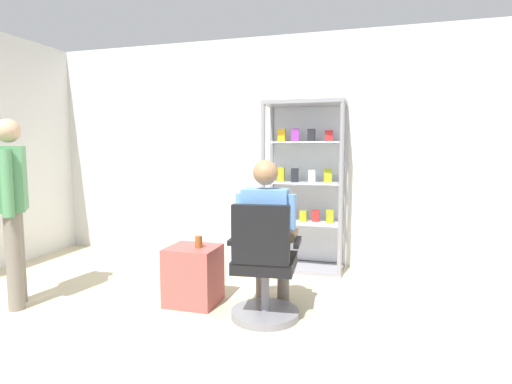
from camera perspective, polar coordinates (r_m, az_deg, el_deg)
back_wall at (r=4.98m, az=2.80°, el=5.73°), size 6.00×0.10×2.70m
display_cabinet_main at (r=4.68m, az=6.85°, el=0.95°), size 0.90×0.45×1.90m
office_chair at (r=3.31m, az=1.14°, el=-11.20°), size 0.59×0.56×0.96m
seated_shopkeeper at (r=3.39m, az=1.62°, el=-5.24°), size 0.51×0.59×1.29m
storage_crate at (r=3.74m, az=-8.74°, el=-11.41°), size 0.44×0.41×0.52m
tea_glass at (r=3.62m, az=-8.02°, el=-6.90°), size 0.06×0.06×0.11m
standing_customer at (r=4.07m, az=-30.97°, el=-1.06°), size 0.40×0.42×1.63m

